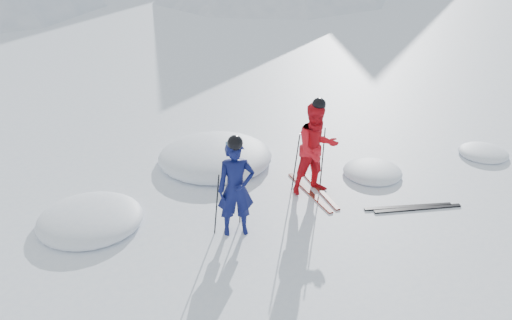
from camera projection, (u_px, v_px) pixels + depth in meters
ground at (348, 197)px, 10.65m from camera, size 160.00×160.00×0.00m
skier_blue at (236, 189)px, 9.16m from camera, size 0.75×0.64×1.75m
skier_red at (316, 149)px, 10.44m from camera, size 1.03×0.88×1.87m
pole_blue_left at (217, 205)px, 9.26m from camera, size 0.12×0.08×1.16m
pole_blue_right at (241, 193)px, 9.60m from camera, size 0.12×0.07×1.16m
pole_red_left at (296, 162)px, 10.62m from camera, size 0.12×0.10×1.24m
pole_red_right at (323, 157)px, 10.84m from camera, size 0.12×0.09×1.24m
ski_worn_left at (310, 192)px, 10.79m from camera, size 0.38×1.69×0.03m
ski_worn_right at (319, 189)px, 10.91m from camera, size 0.50×1.67×0.03m
ski_loose_a at (408, 207)px, 10.29m from camera, size 1.56×0.85×0.03m
ski_loose_b at (418, 209)px, 10.22m from camera, size 1.58×0.80×0.03m
snow_lumps at (214, 176)px, 11.44m from camera, size 9.90×4.88×0.55m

